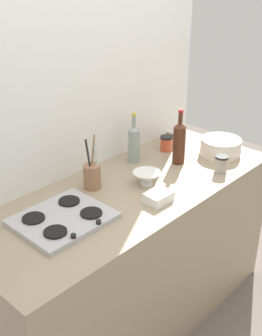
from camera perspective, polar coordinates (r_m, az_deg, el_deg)
The scene contains 13 objects.
ground_plane at distance 2.80m, azimuth 0.00°, elevation -19.10°, with size 6.00×6.00×0.00m, color #6B6056.
counter_block at distance 2.50m, azimuth 0.00°, elevation -11.81°, with size 1.80×0.70×0.90m, color tan.
backsplash_panel at distance 2.38m, azimuth -6.77°, elevation 7.15°, with size 1.90×0.06×2.45m, color white.
stovetop_hob at distance 2.00m, azimuth -9.04°, elevation -6.65°, with size 0.42×0.35×0.04m.
plate_stack at distance 2.68m, azimuth 11.85°, elevation 2.77°, with size 0.25×0.25×0.10m.
wine_bottle_leftmost at distance 2.50m, azimuth 0.39°, elevation 3.35°, with size 0.07×0.07×0.30m.
wine_bottle_mid_left at distance 2.50m, azimuth 6.43°, elevation 3.45°, with size 0.07×0.07×0.33m.
mixing_bowl at distance 2.28m, azimuth 2.09°, elevation -1.28°, with size 0.15×0.15×0.07m.
butter_dish at distance 2.13m, azimuth 3.63°, elevation -3.88°, with size 0.13×0.10×0.05m, color white.
utensil_crock at distance 2.24m, azimuth -5.20°, elevation -0.98°, with size 0.09×0.09×0.30m.
condiment_jar_front at distance 2.45m, azimuth 11.91°, elevation 0.52°, with size 0.07×0.07×0.10m.
condiment_jar_rear at distance 2.80m, azimuth 5.30°, elevation 4.11°, with size 0.06×0.06×0.09m.
condiment_jar_spare at distance 2.69m, azimuth 4.72°, elevation 3.30°, with size 0.08×0.08×0.09m.
Camera 1 is at (-1.44, -1.35, 1.99)m, focal length 45.81 mm.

